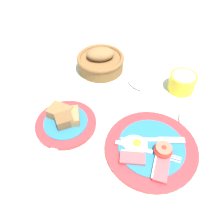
{
  "coord_description": "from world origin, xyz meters",
  "views": [
    {
      "loc": [
        0.06,
        -0.33,
        0.55
      ],
      "look_at": [
        -0.03,
        0.12,
        0.02
      ],
      "focal_mm": 35.0,
      "sensor_mm": 36.0,
      "label": 1
    }
  ],
  "objects_px": {
    "sugar_cup": "(182,82)",
    "teaspoon_by_saucer": "(40,160)",
    "teaspoon_stray": "(183,112)",
    "breakfast_plate": "(151,148)",
    "bread_basket": "(101,61)",
    "teaspoon_near_cup": "(139,89)",
    "bread_plate": "(66,121)"
  },
  "relations": [
    {
      "from": "bread_plate",
      "to": "sugar_cup",
      "type": "relative_size",
      "value": 2.02
    },
    {
      "from": "teaspoon_by_saucer",
      "to": "teaspoon_near_cup",
      "type": "distance_m",
      "value": 0.41
    },
    {
      "from": "teaspoon_by_saucer",
      "to": "teaspoon_stray",
      "type": "xyz_separation_m",
      "value": [
        0.39,
        0.25,
        0.0
      ]
    },
    {
      "from": "sugar_cup",
      "to": "breakfast_plate",
      "type": "bearing_deg",
      "value": -106.75
    },
    {
      "from": "breakfast_plate",
      "to": "teaspoon_by_saucer",
      "type": "relative_size",
      "value": 1.54
    },
    {
      "from": "teaspoon_near_cup",
      "to": "teaspoon_by_saucer",
      "type": "bearing_deg",
      "value": 96.74
    },
    {
      "from": "bread_basket",
      "to": "bread_plate",
      "type": "bearing_deg",
      "value": -98.56
    },
    {
      "from": "breakfast_plate",
      "to": "bread_basket",
      "type": "bearing_deg",
      "value": 123.84
    },
    {
      "from": "sugar_cup",
      "to": "bread_basket",
      "type": "height_order",
      "value": "bread_basket"
    },
    {
      "from": "bread_basket",
      "to": "teaspoon_near_cup",
      "type": "height_order",
      "value": "bread_basket"
    },
    {
      "from": "sugar_cup",
      "to": "teaspoon_stray",
      "type": "bearing_deg",
      "value": -85.59
    },
    {
      "from": "sugar_cup",
      "to": "teaspoon_stray",
      "type": "distance_m",
      "value": 0.12
    },
    {
      "from": "teaspoon_by_saucer",
      "to": "teaspoon_near_cup",
      "type": "relative_size",
      "value": 1.1
    },
    {
      "from": "bread_basket",
      "to": "teaspoon_stray",
      "type": "relative_size",
      "value": 0.94
    },
    {
      "from": "bread_basket",
      "to": "teaspoon_stray",
      "type": "height_order",
      "value": "bread_basket"
    },
    {
      "from": "bread_plate",
      "to": "teaspoon_by_saucer",
      "type": "distance_m",
      "value": 0.14
    },
    {
      "from": "teaspoon_stray",
      "to": "sugar_cup",
      "type": "bearing_deg",
      "value": -172.93
    },
    {
      "from": "bread_basket",
      "to": "teaspoon_near_cup",
      "type": "bearing_deg",
      "value": -29.43
    },
    {
      "from": "sugar_cup",
      "to": "teaspoon_by_saucer",
      "type": "height_order",
      "value": "sugar_cup"
    },
    {
      "from": "breakfast_plate",
      "to": "teaspoon_stray",
      "type": "bearing_deg",
      "value": 59.87
    },
    {
      "from": "teaspoon_stray",
      "to": "breakfast_plate",
      "type": "bearing_deg",
      "value": -27.47
    },
    {
      "from": "breakfast_plate",
      "to": "teaspoon_stray",
      "type": "distance_m",
      "value": 0.19
    },
    {
      "from": "teaspoon_stray",
      "to": "bread_basket",
      "type": "bearing_deg",
      "value": -116.32
    },
    {
      "from": "teaspoon_by_saucer",
      "to": "teaspoon_stray",
      "type": "height_order",
      "value": "same"
    },
    {
      "from": "teaspoon_by_saucer",
      "to": "teaspoon_stray",
      "type": "relative_size",
      "value": 0.89
    },
    {
      "from": "teaspoon_stray",
      "to": "teaspoon_by_saucer",
      "type": "bearing_deg",
      "value": -54.22
    },
    {
      "from": "bread_plate",
      "to": "sugar_cup",
      "type": "height_order",
      "value": "sugar_cup"
    },
    {
      "from": "breakfast_plate",
      "to": "bread_basket",
      "type": "relative_size",
      "value": 1.45
    },
    {
      "from": "bread_plate",
      "to": "teaspoon_near_cup",
      "type": "xyz_separation_m",
      "value": [
        0.21,
        0.2,
        -0.01
      ]
    },
    {
      "from": "breakfast_plate",
      "to": "sugar_cup",
      "type": "height_order",
      "value": "sugar_cup"
    },
    {
      "from": "teaspoon_by_saucer",
      "to": "teaspoon_stray",
      "type": "bearing_deg",
      "value": -23.94
    },
    {
      "from": "sugar_cup",
      "to": "bread_basket",
      "type": "relative_size",
      "value": 0.51
    }
  ]
}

